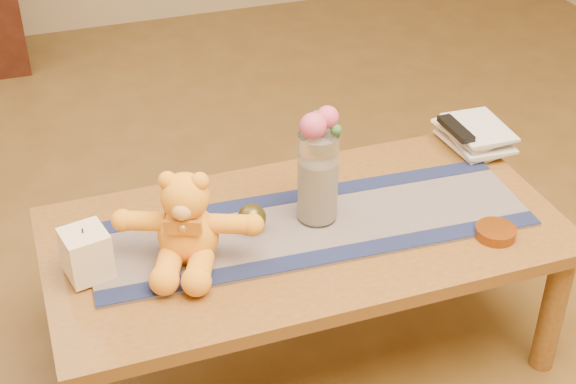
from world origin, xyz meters
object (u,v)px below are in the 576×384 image
object	(u,v)px
glass_vase	(318,177)
bronze_ball	(252,218)
book_bottom	(452,148)
pillar_candle	(86,253)
tv_remote	(456,129)
teddy_bear	(187,218)
amber_dish	(496,232)

from	to	relation	value
glass_vase	bronze_ball	distance (m)	0.21
bronze_ball	book_bottom	world-z (taller)	bronze_ball
pillar_candle	tv_remote	world-z (taller)	pillar_candle
teddy_bear	pillar_candle	world-z (taller)	teddy_bear
teddy_bear	book_bottom	world-z (taller)	teddy_bear
pillar_candle	amber_dish	distance (m)	1.07
teddy_bear	book_bottom	bearing A→B (deg)	38.81
pillar_candle	bronze_ball	size ratio (longest dim) A/B	1.63
book_bottom	amber_dish	distance (m)	0.45
book_bottom	amber_dish	size ratio (longest dim) A/B	2.04
bronze_ball	pillar_candle	bearing A→B (deg)	-174.45
pillar_candle	glass_vase	distance (m)	0.63
teddy_bear	amber_dish	world-z (taller)	teddy_bear
pillar_candle	book_bottom	xyz separation A→B (m)	(1.16, 0.24, -0.06)
pillar_candle	amber_dish	size ratio (longest dim) A/B	1.16
glass_vase	pillar_candle	bearing A→B (deg)	-176.42
teddy_bear	tv_remote	xyz separation A→B (m)	(0.90, 0.25, -0.04)
bronze_ball	amber_dish	distance (m)	0.65
book_bottom	glass_vase	bearing A→B (deg)	-162.40
pillar_candle	tv_remote	bearing A→B (deg)	11.46
tv_remote	teddy_bear	bearing A→B (deg)	-165.12
tv_remote	amber_dish	distance (m)	0.45
glass_vase	tv_remote	bearing A→B (deg)	20.20
book_bottom	tv_remote	xyz separation A→B (m)	(0.00, -0.01, 0.07)
teddy_bear	glass_vase	distance (m)	0.38
bronze_ball	amber_dish	xyz separation A→B (m)	(0.61, -0.24, -0.03)
pillar_candle	book_bottom	distance (m)	1.18
pillar_candle	glass_vase	world-z (taller)	glass_vase
pillar_candle	teddy_bear	bearing A→B (deg)	-3.23
book_bottom	bronze_ball	bearing A→B (deg)	-167.82
bronze_ball	glass_vase	bearing A→B (deg)	-1.12
glass_vase	bronze_ball	world-z (taller)	glass_vase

